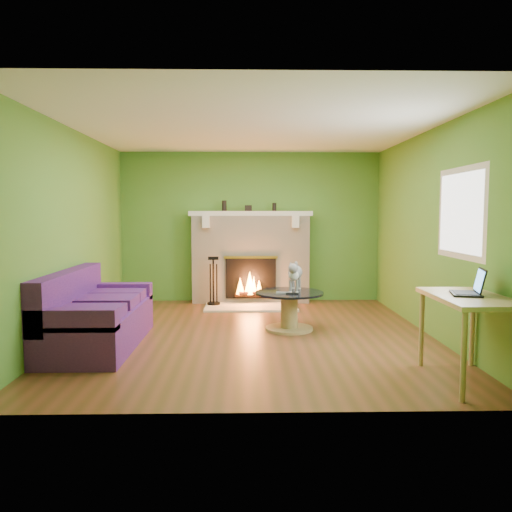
{
  "coord_description": "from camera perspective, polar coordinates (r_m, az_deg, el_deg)",
  "views": [
    {
      "loc": [
        -0.1,
        -6.26,
        1.56
      ],
      "look_at": [
        0.05,
        0.4,
        0.97
      ],
      "focal_mm": 35.0,
      "sensor_mm": 36.0,
      "label": 1
    }
  ],
  "objects": [
    {
      "name": "wall_left",
      "position": [
        6.62,
        -20.25,
        2.48
      ],
      "size": [
        0.0,
        5.0,
        5.0
      ],
      "primitive_type": "plane",
      "rotation": [
        1.57,
        0.0,
        1.57
      ],
      "color": "#52852B",
      "rests_on": "floor"
    },
    {
      "name": "wall_back",
      "position": [
        8.76,
        -0.63,
        3.32
      ],
      "size": [
        5.0,
        0.0,
        5.0
      ],
      "primitive_type": "plane",
      "rotation": [
        1.57,
        0.0,
        0.0
      ],
      "color": "#52852B",
      "rests_on": "floor"
    },
    {
      "name": "wall_right",
      "position": [
        6.69,
        19.29,
        2.53
      ],
      "size": [
        0.0,
        5.0,
        5.0
      ],
      "primitive_type": "plane",
      "rotation": [
        1.57,
        0.0,
        -1.57
      ],
      "color": "#52852B",
      "rests_on": "floor"
    },
    {
      "name": "wall_front",
      "position": [
        3.77,
        0.21,
        1.1
      ],
      "size": [
        5.0,
        0.0,
        5.0
      ],
      "primitive_type": "plane",
      "rotation": [
        -1.57,
        0.0,
        0.0
      ],
      "color": "#52852B",
      "rests_on": "floor"
    },
    {
      "name": "hearth",
      "position": [
        8.21,
        -0.57,
        -5.83
      ],
      "size": [
        1.5,
        0.75,
        0.03
      ],
      "primitive_type": "cube",
      "color": "beige",
      "rests_on": "floor"
    },
    {
      "name": "ceiling",
      "position": [
        6.35,
        -0.39,
        14.47
      ],
      "size": [
        5.0,
        5.0,
        0.0
      ],
      "primitive_type": "plane",
      "rotation": [
        3.14,
        0.0,
        0.0
      ],
      "color": "white",
      "rests_on": "wall_back"
    },
    {
      "name": "cat",
      "position": [
        6.65,
        4.49,
        -2.29
      ],
      "size": [
        0.37,
        0.69,
        0.41
      ],
      "primitive_type": null,
      "rotation": [
        0.0,
        0.0,
        -0.2
      ],
      "color": "slate",
      "rests_on": "coffee_table"
    },
    {
      "name": "mantel_vase_left",
      "position": [
        8.59,
        -3.65,
        5.75
      ],
      "size": [
        0.08,
        0.08,
        0.18
      ],
      "primitive_type": "cylinder",
      "color": "black",
      "rests_on": "mantel"
    },
    {
      "name": "coffee_table",
      "position": [
        6.66,
        3.82,
        -5.94
      ],
      "size": [
        0.9,
        0.9,
        0.51
      ],
      "color": "tan",
      "rests_on": "floor"
    },
    {
      "name": "floor",
      "position": [
        6.45,
        -0.37,
        -8.96
      ],
      "size": [
        5.0,
        5.0,
        0.0
      ],
      "primitive_type": "plane",
      "color": "#583719",
      "rests_on": "ground"
    },
    {
      "name": "laptop",
      "position": [
        4.96,
        22.89,
        -2.7
      ],
      "size": [
        0.36,
        0.39,
        0.25
      ],
      "primitive_type": null,
      "rotation": [
        0.0,
        0.0,
        -0.26
      ],
      "color": "black",
      "rests_on": "desk"
    },
    {
      "name": "window_frame",
      "position": [
        5.85,
        22.37,
        4.57
      ],
      "size": [
        0.0,
        1.2,
        1.2
      ],
      "primitive_type": "plane",
      "rotation": [
        1.57,
        0.0,
        -1.57
      ],
      "color": "silver",
      "rests_on": "wall_right"
    },
    {
      "name": "remote_silver",
      "position": [
        6.49,
        3.05,
        -4.2
      ],
      "size": [
        0.17,
        0.06,
        0.02
      ],
      "primitive_type": "cube",
      "rotation": [
        0.0,
        0.0,
        -0.11
      ],
      "color": "gray",
      "rests_on": "coffee_table"
    },
    {
      "name": "mantel_box",
      "position": [
        8.58,
        -0.88,
        5.49
      ],
      "size": [
        0.12,
        0.08,
        0.1
      ],
      "primitive_type": "cube",
      "color": "black",
      "rests_on": "mantel"
    },
    {
      "name": "mantel",
      "position": [
        8.55,
        -0.62,
        4.89
      ],
      "size": [
        2.1,
        0.28,
        0.08
      ],
      "primitive_type": "cube",
      "color": "silver",
      "rests_on": "fireplace"
    },
    {
      "name": "sofa",
      "position": [
        6.15,
        -18.01,
        -6.65
      ],
      "size": [
        0.89,
        1.96,
        0.88
      ],
      "color": "#401960",
      "rests_on": "floor"
    },
    {
      "name": "window_pane",
      "position": [
        5.84,
        22.3,
        4.57
      ],
      "size": [
        0.0,
        1.06,
        1.06
      ],
      "primitive_type": "plane",
      "rotation": [
        1.57,
        0.0,
        -1.57
      ],
      "color": "white",
      "rests_on": "wall_right"
    },
    {
      "name": "remote_black",
      "position": [
        6.44,
        4.15,
        -4.29
      ],
      "size": [
        0.16,
        0.05,
        0.02
      ],
      "primitive_type": "cube",
      "rotation": [
        0.0,
        0.0,
        -0.05
      ],
      "color": "black",
      "rests_on": "coffee_table"
    },
    {
      "name": "fire_tools",
      "position": [
        8.3,
        -4.88,
        -2.8
      ],
      "size": [
        0.21,
        0.21,
        0.8
      ],
      "primitive_type": null,
      "color": "black",
      "rests_on": "hearth"
    },
    {
      "name": "fireplace",
      "position": [
        8.61,
        -0.62,
        -0.22
      ],
      "size": [
        2.1,
        0.46,
        1.58
      ],
      "color": "beige",
      "rests_on": "floor"
    },
    {
      "name": "desk",
      "position": [
        4.96,
        23.25,
        -5.31
      ],
      "size": [
        0.63,
        1.08,
        0.8
      ],
      "color": "tan",
      "rests_on": "floor"
    },
    {
      "name": "mantel_vase_right",
      "position": [
        8.6,
        2.11,
        5.62
      ],
      "size": [
        0.07,
        0.07,
        0.14
      ],
      "primitive_type": "cylinder",
      "color": "black",
      "rests_on": "mantel"
    }
  ]
}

